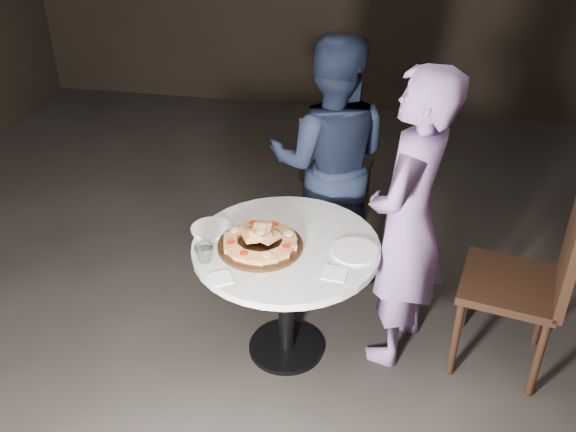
{
  "coord_description": "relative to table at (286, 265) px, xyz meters",
  "views": [
    {
      "loc": [
        0.54,
        -2.46,
        2.46
      ],
      "look_at": [
        0.08,
        0.11,
        0.82
      ],
      "focal_mm": 40.0,
      "sensor_mm": 36.0,
      "label": 1
    }
  ],
  "objects": [
    {
      "name": "table",
      "position": [
        0.0,
        0.0,
        0.0
      ],
      "size": [
        1.18,
        1.18,
        0.69
      ],
      "rotation": [
        0.0,
        0.0,
        0.36
      ],
      "color": "black",
      "rests_on": "ground"
    },
    {
      "name": "plate_right",
      "position": [
        0.33,
        -0.01,
        0.13
      ],
      "size": [
        0.23,
        0.23,
        0.01
      ],
      "primitive_type": "cylinder",
      "rotation": [
        0.0,
        0.0,
        0.0
      ],
      "color": "white",
      "rests_on": "table"
    },
    {
      "name": "diner_navy",
      "position": [
        0.11,
        0.79,
        0.19
      ],
      "size": [
        0.76,
        0.6,
        1.51
      ],
      "primitive_type": "imported",
      "rotation": [
        0.0,
        0.0,
        3.19
      ],
      "color": "black",
      "rests_on": "ground"
    },
    {
      "name": "diner_teal",
      "position": [
        0.57,
        0.14,
        0.23
      ],
      "size": [
        0.54,
        0.67,
        1.58
      ],
      "primitive_type": "imported",
      "rotation": [
        0.0,
        0.0,
        -1.89
      ],
      "color": "#78609C",
      "rests_on": "ground"
    },
    {
      "name": "serving_board",
      "position": [
        -0.12,
        -0.05,
        0.14
      ],
      "size": [
        0.48,
        0.48,
        0.02
      ],
      "primitive_type": "cylinder",
      "rotation": [
        0.0,
        0.0,
        0.19
      ],
      "color": "black",
      "rests_on": "table"
    },
    {
      "name": "plate_left",
      "position": [
        -0.39,
        0.06,
        0.13
      ],
      "size": [
        0.25,
        0.25,
        0.01
      ],
      "primitive_type": "cylinder",
      "rotation": [
        0.0,
        0.0,
        -0.27
      ],
      "color": "white",
      "rests_on": "table"
    },
    {
      "name": "focaccia_pile",
      "position": [
        -0.12,
        -0.05,
        0.17
      ],
      "size": [
        0.37,
        0.36,
        0.1
      ],
      "rotation": [
        0.0,
        0.0,
        -0.33
      ],
      "color": "#BE7F49",
      "rests_on": "serving_board"
    },
    {
      "name": "chair_far",
      "position": [
        0.1,
        1.2,
        -0.06
      ],
      "size": [
        0.46,
        0.48,
        0.87
      ],
      "rotation": [
        0.0,
        0.0,
        2.99
      ],
      "color": "black",
      "rests_on": "ground"
    },
    {
      "name": "chair_right",
      "position": [
        1.2,
        0.12,
        0.01
      ],
      "size": [
        0.56,
        0.54,
        0.98
      ],
      "rotation": [
        0.0,
        0.0,
        -1.77
      ],
      "color": "black",
      "rests_on": "ground"
    },
    {
      "name": "napkin_far",
      "position": [
        0.26,
        -0.2,
        0.13
      ],
      "size": [
        0.12,
        0.12,
        0.01
      ],
      "primitive_type": "cube",
      "rotation": [
        0.0,
        0.0,
        -0.1
      ],
      "color": "white",
      "rests_on": "table"
    },
    {
      "name": "napkin_near",
      "position": [
        -0.24,
        -0.32,
        0.13
      ],
      "size": [
        0.14,
        0.14,
        0.01
      ],
      "primitive_type": "cube",
      "rotation": [
        0.0,
        0.0,
        0.54
      ],
      "color": "white",
      "rests_on": "table"
    },
    {
      "name": "floor",
      "position": [
        -0.08,
        -0.06,
        -0.56
      ],
      "size": [
        7.0,
        7.0,
        0.0
      ],
      "primitive_type": "plane",
      "color": "black",
      "rests_on": "ground"
    },
    {
      "name": "water_glass",
      "position": [
        -0.35,
        -0.2,
        0.17
      ],
      "size": [
        0.12,
        0.12,
        0.08
      ],
      "primitive_type": "imported",
      "rotation": [
        0.0,
        0.0,
        -0.37
      ],
      "color": "silver",
      "rests_on": "table"
    }
  ]
}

